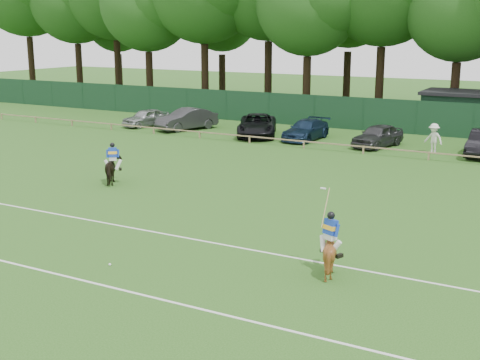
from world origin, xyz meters
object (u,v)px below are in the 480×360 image
Objects in this scene: sedan_silver at (146,118)px; suv_black at (257,125)px; hatch_grey at (378,136)px; horse_dark at (113,169)px; sedan_navy at (306,130)px; spectator_left at (434,138)px; horse_chestnut at (330,252)px; polo_ball at (110,265)px; sedan_grey at (187,119)px.

sedan_silver is 9.91m from suv_black.
suv_black is 1.30× the size of hatch_grey.
suv_black is at bearing -125.69° from horse_dark.
sedan_navy is 2.56× the size of spectator_left.
hatch_grey is at bearing -52.65° from horse_chestnut.
polo_ball is at bearing -97.64° from suv_black.
spectator_left reaches higher than horse_dark.
sedan_navy is at bearing -20.14° from suv_black.
sedan_grey is 1.13× the size of hatch_grey.
hatch_grey is at bearing -154.56° from horse_dark.
sedan_grey is 9.80m from sedan_navy.
horse_chestnut is 0.26× the size of suv_black.
spectator_left is 25.39m from polo_ball.
suv_black reaches higher than sedan_navy.
horse_chestnut reaches higher than sedan_navy.
horse_chestnut is 22.11m from spectator_left.
horse_dark reaches higher than horse_chestnut.
horse_chestnut is at bearing -67.86° from spectator_left.
spectator_left reaches higher than suv_black.
polo_ball is (-4.95, -24.88, -0.89)m from spectator_left.
suv_black is at bearing -164.26° from spectator_left.
spectator_left is at bearing 6.85° from hatch_grey.
horse_dark is 18.42m from hatch_grey.
hatch_grey reaches higher than polo_ball.
sedan_grey is 18.70m from spectator_left.
hatch_grey is 3.73m from spectator_left.
polo_ball is (-1.26, -25.36, -0.70)m from hatch_grey.
spectator_left is 20.71× the size of polo_ball.
hatch_grey is at bearing 87.16° from polo_ball.
spectator_left is at bearing 78.76° from polo_ball.
horse_dark is 1.22× the size of horse_chestnut.
hatch_grey is (5.21, -0.28, 0.05)m from sedan_navy.
sedan_grey is 54.66× the size of polo_ball.
horse_dark is 0.37× the size of sedan_navy.
suv_black is 12.60m from spectator_left.
sedan_navy reaches higher than polo_ball.
spectator_left reaches higher than sedan_grey.
spectator_left is (12.27, 15.82, 0.19)m from horse_dark.
sedan_grey is at bearing -163.76° from spectator_left.
hatch_grey reaches higher than horse_chestnut.
horse_chestnut is at bearing 119.06° from horse_dark.
sedan_silver is at bearing -176.65° from sedan_navy.
sedan_navy is 8.93m from spectator_left.
sedan_navy is 25.95m from polo_ball.
sedan_grey reaches higher than horse_dark.
sedan_silver reaches higher than polo_ball.
sedan_grey is at bearing -176.56° from sedan_navy.
hatch_grey is (15.00, -0.08, -0.07)m from sedan_grey.
polo_ball is at bearing -79.00° from sedan_navy.
hatch_grey is at bearing 13.60° from sedan_silver.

